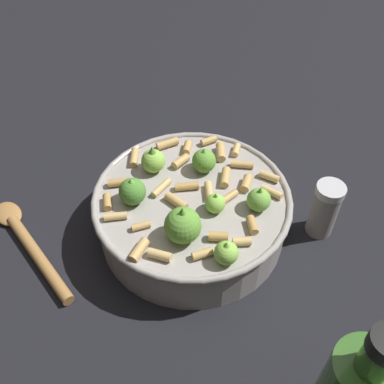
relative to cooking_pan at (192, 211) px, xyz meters
name	(u,v)px	position (x,y,z in m)	size (l,w,h in m)	color
ground_plane	(192,229)	(0.00, 0.00, -0.04)	(2.40, 2.40, 0.00)	black
cooking_pan	(192,211)	(0.00, 0.00, 0.00)	(0.27, 0.27, 0.12)	#9E9993
pepper_shaker	(325,209)	(0.05, -0.17, 0.00)	(0.04, 0.04, 0.09)	gray
wooden_spoon	(28,241)	(-0.09, 0.21, -0.03)	(0.14, 0.19, 0.02)	#9E703D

